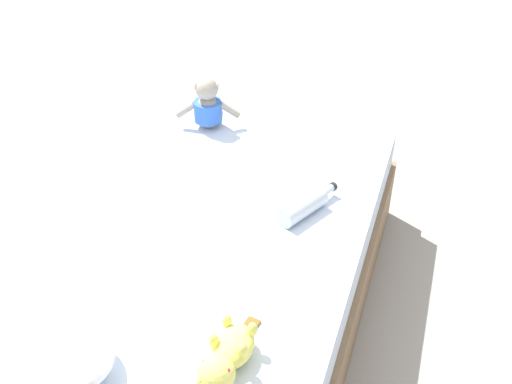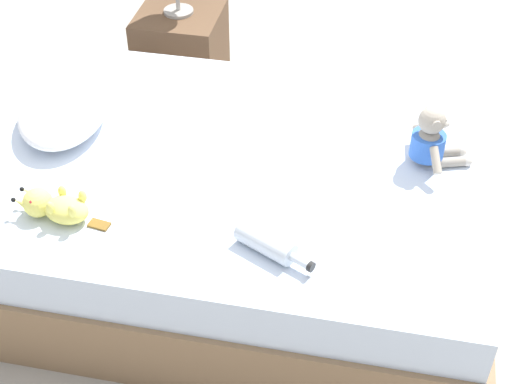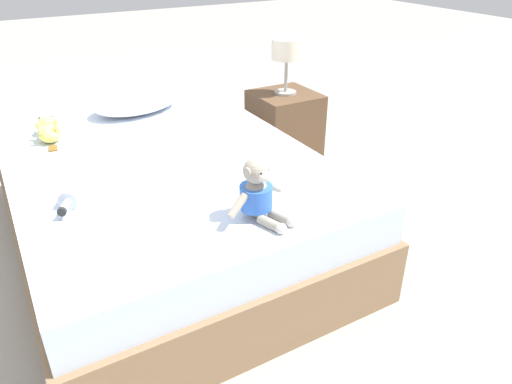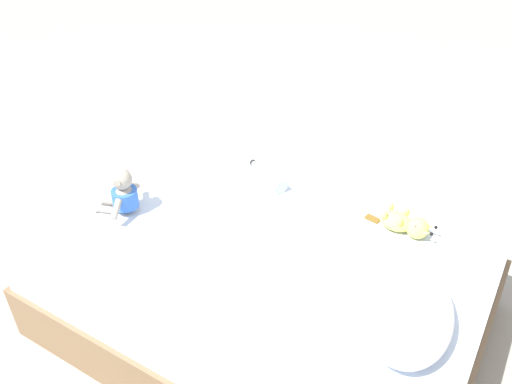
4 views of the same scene
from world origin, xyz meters
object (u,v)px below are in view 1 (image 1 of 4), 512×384
plush_monkey (208,106)px  glass_bottle (304,206)px  plush_yellow_creature (226,357)px  bed (171,277)px  pillow (17,354)px

plush_monkey → glass_bottle: size_ratio=1.03×
plush_yellow_creature → glass_bottle: size_ratio=1.21×
plush_monkey → bed: bearing=100.3°
plush_monkey → glass_bottle: (-0.56, 0.48, -0.06)m
bed → plush_monkey: bearing=-79.7°
pillow → glass_bottle: pillow is taller
bed → plush_yellow_creature: bearing=130.3°
pillow → glass_bottle: bearing=-121.1°
plush_monkey → pillow: bearing=90.9°
bed → pillow: (0.11, 0.67, 0.30)m
plush_yellow_creature → pillow: bearing=18.9°
pillow → plush_yellow_creature: (-0.52, -0.18, -0.02)m
plush_monkey → glass_bottle: bearing=139.5°
bed → plush_monkey: (0.13, -0.71, 0.33)m
plush_yellow_creature → bed: bearing=-49.7°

